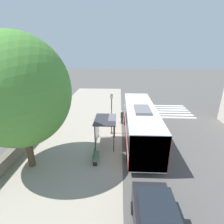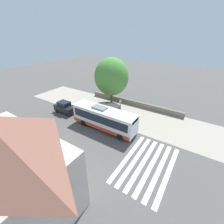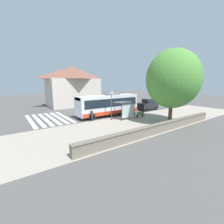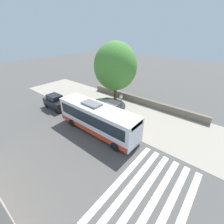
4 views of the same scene
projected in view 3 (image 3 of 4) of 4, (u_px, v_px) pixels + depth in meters
ground_plane at (114, 117)px, 22.99m from camera, size 120.00×120.00×0.00m
sidewalk_plaza at (134, 124)px, 19.40m from camera, size 9.00×44.00×0.02m
crosswalk_stripes at (49, 119)px, 22.20m from camera, size 9.00×5.25×0.01m
stone_wall at (161, 128)px, 16.07m from camera, size 0.60×20.00×1.02m
background_building at (73, 86)px, 34.13m from camera, size 7.26×11.49×8.86m
bus at (108, 104)px, 24.02m from camera, size 2.73×10.39×3.52m
bus_shelter at (126, 105)px, 21.76m from camera, size 1.88×2.78×2.48m
pedestrian at (92, 114)px, 20.69m from camera, size 0.34×0.22×1.63m
bench at (140, 114)px, 23.23m from camera, size 0.40×1.43×0.88m
street_lamp_near at (111, 103)px, 20.97m from camera, size 0.28×0.28×4.25m
shade_tree at (173, 79)px, 18.88m from camera, size 6.70×6.70×9.40m
parked_car_behind_bus at (148, 105)px, 29.22m from camera, size 1.97×4.18×2.17m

